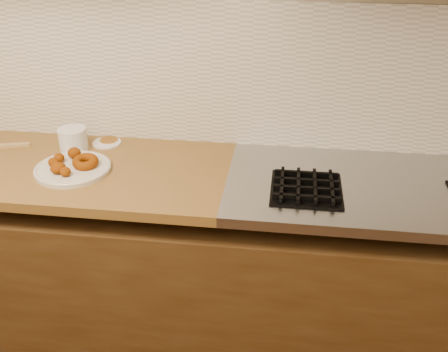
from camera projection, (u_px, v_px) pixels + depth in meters
The scene contains 12 objects.
wall_back at pixel (116, 34), 2.14m from camera, with size 4.00×0.02×2.70m, color tan.
base_cabinet at pixel (116, 269), 2.33m from camera, with size 3.60×0.60×0.77m, color #51381C.
stovetop at pixel (400, 190), 1.96m from camera, with size 1.30×0.62×0.04m, color #9EA0A5.
backsplash at pixel (119, 71), 2.20m from camera, with size 3.60×0.02×0.60m, color silver.
burner_grates at pixel (398, 193), 1.88m from camera, with size 0.91×0.26×0.03m.
donut_plate at pixel (73, 169), 2.05m from camera, with size 0.29×0.29×0.02m, color beige.
ring_donut at pixel (85, 162), 2.04m from camera, with size 0.10×0.10×0.04m, color #7A3800.
fried_dough_chunks at pixel (63, 162), 2.04m from camera, with size 0.13×0.21×0.05m.
plastic_tub at pixel (73, 140), 2.19m from camera, with size 0.12×0.12×0.10m, color silver.
tub_lid at pixel (107, 143), 2.27m from camera, with size 0.12×0.12×0.01m, color white.
brass_jar_lid at pixel (109, 140), 2.29m from camera, with size 0.08×0.08×0.01m, color #AB6F28.
wooden_utensil at pixel (9, 145), 2.24m from camera, with size 0.17×0.02×0.01m, color tan.
Camera 1 is at (0.72, -0.08, 1.86)m, focal length 42.00 mm.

